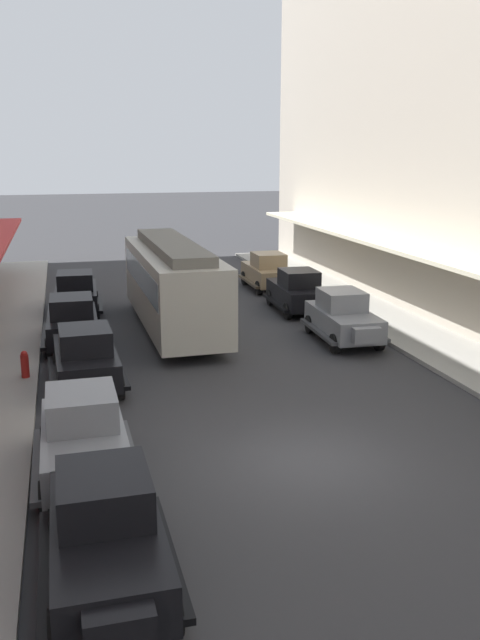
% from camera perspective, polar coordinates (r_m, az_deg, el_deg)
% --- Properties ---
extents(ground_plane, '(200.00, 200.00, 0.00)m').
position_cam_1_polar(ground_plane, '(15.57, 5.75, -11.71)').
color(ground_plane, '#2D2D30').
extents(parked_car_0, '(2.17, 4.27, 1.84)m').
position_cam_1_polar(parked_car_0, '(11.33, -11.20, -17.05)').
color(parked_car_0, black).
rests_on(parked_car_0, ground).
extents(parked_car_1, '(2.27, 4.31, 1.84)m').
position_cam_1_polar(parked_car_1, '(29.40, -13.67, 2.28)').
color(parked_car_1, black).
rests_on(parked_car_1, ground).
extents(parked_car_2, '(2.28, 4.31, 1.84)m').
position_cam_1_polar(parked_car_2, '(24.78, 8.70, 0.36)').
color(parked_car_2, slate).
rests_on(parked_car_2, ground).
extents(parked_car_3, '(2.19, 4.28, 1.84)m').
position_cam_1_polar(parked_car_3, '(24.59, -13.97, -0.01)').
color(parked_car_3, black).
rests_on(parked_car_3, ground).
extents(parked_car_4, '(2.27, 4.31, 1.84)m').
position_cam_1_polar(parked_car_4, '(29.20, 4.84, 2.56)').
color(parked_car_4, black).
rests_on(parked_car_4, ground).
extents(parked_car_5, '(2.17, 4.27, 1.84)m').
position_cam_1_polar(parked_car_5, '(14.79, -13.07, -9.44)').
color(parked_car_5, slate).
rests_on(parked_car_5, ground).
extents(parked_car_6, '(2.25, 4.30, 1.84)m').
position_cam_1_polar(parked_car_6, '(20.25, -12.89, -2.96)').
color(parked_car_6, black).
rests_on(parked_car_6, ground).
extents(parked_car_7, '(2.17, 4.27, 1.84)m').
position_cam_1_polar(parked_car_7, '(33.92, 2.31, 4.21)').
color(parked_car_7, '#997F5B').
rests_on(parked_car_7, ground).
extents(streetcar, '(2.66, 9.64, 3.46)m').
position_cam_1_polar(streetcar, '(25.90, -5.67, 3.22)').
color(streetcar, '#ADA899').
rests_on(streetcar, ground).
extents(fire_hydrant, '(0.24, 0.24, 0.82)m').
position_cam_1_polar(fire_hydrant, '(21.24, -17.69, -3.56)').
color(fire_hydrant, '#B21E19').
rests_on(fire_hydrant, sidewalk_left).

